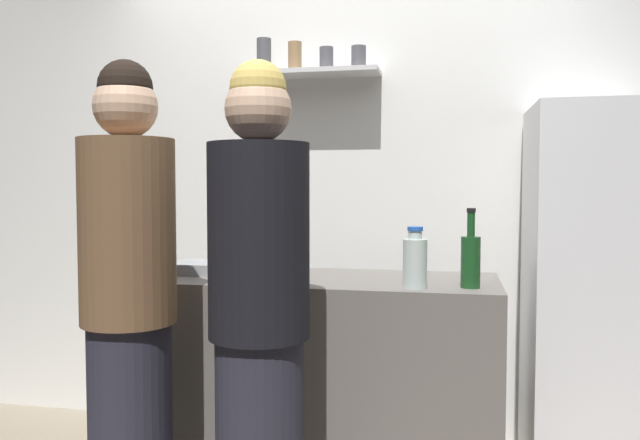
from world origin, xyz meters
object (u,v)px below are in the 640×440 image
(utensil_holder, at_px, (263,269))
(wine_bottle_green_glass, at_px, (471,259))
(person_blonde, at_px, (259,323))
(wine_bottle_dark_glass, at_px, (274,244))
(person_brown_jacket, at_px, (129,308))
(baking_pan, at_px, (210,268))
(refrigerator, at_px, (601,296))
(water_bottle_plastic, at_px, (415,261))

(utensil_holder, relative_size, wine_bottle_green_glass, 0.70)
(wine_bottle_green_glass, distance_m, person_blonde, 0.88)
(wine_bottle_dark_glass, relative_size, person_brown_jacket, 0.18)
(baking_pan, relative_size, person_blonde, 0.19)
(person_brown_jacket, distance_m, person_blonde, 0.51)
(person_blonde, bearing_deg, utensil_holder, 54.52)
(refrigerator, height_order, wine_bottle_green_glass, refrigerator)
(baking_pan, xyz_separation_m, water_bottle_plastic, (0.94, -0.23, 0.08))
(wine_bottle_dark_glass, bearing_deg, refrigerator, 3.80)
(utensil_holder, height_order, wine_bottle_green_glass, wine_bottle_green_glass)
(wine_bottle_green_glass, relative_size, person_brown_jacket, 0.18)
(baking_pan, relative_size, person_brown_jacket, 0.19)
(person_brown_jacket, bearing_deg, person_blonde, -143.97)
(refrigerator, height_order, water_bottle_plastic, refrigerator)
(utensil_holder, height_order, wine_bottle_dark_glass, wine_bottle_dark_glass)
(wine_bottle_dark_glass, distance_m, person_blonde, 0.91)
(wine_bottle_green_glass, height_order, person_brown_jacket, person_brown_jacket)
(wine_bottle_dark_glass, xyz_separation_m, water_bottle_plastic, (0.69, -0.41, -0.02))
(utensil_holder, bearing_deg, water_bottle_plastic, -2.14)
(refrigerator, xyz_separation_m, wine_bottle_dark_glass, (-1.48, -0.10, 0.21))
(refrigerator, relative_size, water_bottle_plastic, 7.04)
(refrigerator, bearing_deg, water_bottle_plastic, -147.26)
(person_brown_jacket, bearing_deg, wine_bottle_dark_glass, -68.74)
(baking_pan, bearing_deg, wine_bottle_green_glass, -9.06)
(refrigerator, distance_m, wine_bottle_green_glass, 0.77)
(refrigerator, bearing_deg, utensil_holder, -161.07)
(refrigerator, relative_size, baking_pan, 4.95)
(refrigerator, distance_m, person_brown_jacket, 2.01)
(person_brown_jacket, bearing_deg, refrigerator, -110.90)
(utensil_holder, height_order, person_brown_jacket, person_brown_jacket)
(baking_pan, distance_m, water_bottle_plastic, 0.97)
(person_blonde, bearing_deg, baking_pan, 72.26)
(wine_bottle_green_glass, relative_size, person_blonde, 0.18)
(wine_bottle_dark_glass, relative_size, person_blonde, 0.18)
(utensil_holder, bearing_deg, wine_bottle_dark_glass, 99.54)
(utensil_holder, bearing_deg, wine_bottle_green_glass, 1.31)
(baking_pan, distance_m, wine_bottle_dark_glass, 0.32)
(refrigerator, bearing_deg, wine_bottle_dark_glass, -176.20)
(baking_pan, height_order, wine_bottle_dark_glass, wine_bottle_dark_glass)
(utensil_holder, relative_size, water_bottle_plastic, 0.91)
(water_bottle_plastic, height_order, person_blonde, person_blonde)
(wine_bottle_green_glass, bearing_deg, person_brown_jacket, -159.74)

